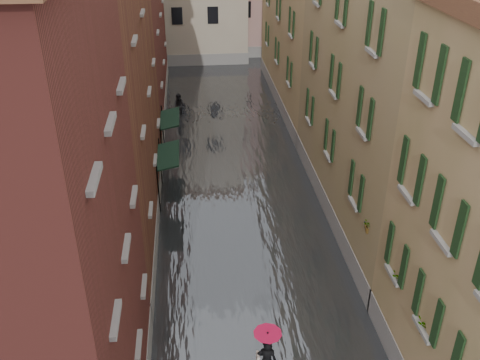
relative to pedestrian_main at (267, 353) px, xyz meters
name	(u,v)px	position (x,y,z in m)	size (l,w,h in m)	color
floodwater	(235,177)	(0.22, 13.61, -1.11)	(10.00, 60.00, 0.20)	#3E4144
building_left_mid	(75,102)	(-6.78, 9.61, 5.04)	(6.00, 14.00, 12.50)	brown
building_left_far	(113,9)	(-6.78, 24.61, 5.79)	(6.00, 16.00, 14.00)	maroon
building_right_mid	(403,85)	(7.22, 9.61, 5.29)	(6.00, 14.00, 13.00)	#977F5C
building_right_far	(322,24)	(7.22, 24.61, 4.54)	(6.00, 16.00, 11.50)	olive
awning_near	(167,157)	(-3.27, 11.74, 1.25)	(1.09, 2.96, 2.80)	black
awning_far	(169,120)	(-3.27, 16.44, 1.25)	(1.09, 2.84, 2.80)	black
window_planters	(412,289)	(4.34, -0.09, 2.30)	(0.59, 8.33, 0.84)	#9D6933
pedestrian_main	(267,353)	(0.00, 0.00, 0.00)	(0.90, 0.90, 2.06)	black
pedestrian_far	(179,106)	(-2.77, 22.69, -0.35)	(0.84, 0.65, 1.72)	black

